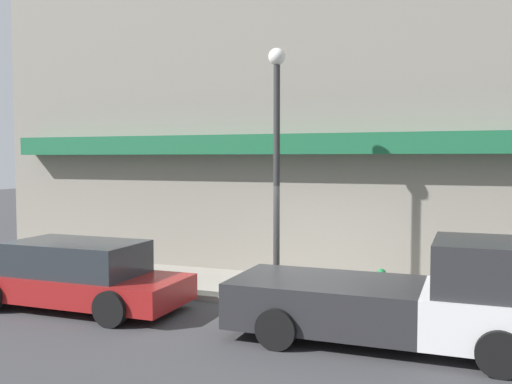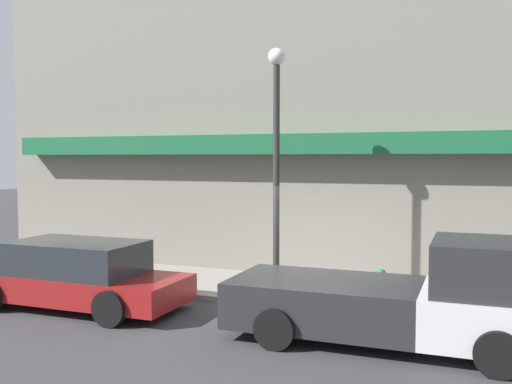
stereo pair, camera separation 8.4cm
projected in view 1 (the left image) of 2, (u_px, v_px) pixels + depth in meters
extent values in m
plane|color=#38383A|center=(296.00, 310.00, 11.59)|extent=(80.00, 80.00, 0.00)
cube|color=gray|center=(314.00, 292.00, 12.91)|extent=(36.00, 2.85, 0.12)
cube|color=gray|center=(343.00, 72.00, 15.33)|extent=(19.80, 3.00, 10.81)
cube|color=#195B38|center=(327.00, 144.00, 13.76)|extent=(18.22, 0.60, 0.50)
cube|color=silver|center=(494.00, 317.00, 8.94)|extent=(2.15, 1.96, 0.77)
cube|color=#262628|center=(495.00, 267.00, 8.90)|extent=(1.82, 1.80, 0.81)
cube|color=#262628|center=(327.00, 302.00, 9.89)|extent=(3.22, 1.96, 0.77)
cylinder|color=black|center=(494.00, 317.00, 9.85)|extent=(0.68, 0.22, 0.68)
cylinder|color=black|center=(500.00, 354.00, 8.03)|extent=(0.68, 0.22, 0.68)
cylinder|color=black|center=(309.00, 300.00, 11.03)|extent=(0.68, 0.22, 0.68)
cylinder|color=black|center=(276.00, 329.00, 9.20)|extent=(0.68, 0.22, 0.68)
cube|color=maroon|center=(77.00, 286.00, 11.75)|extent=(4.65, 1.77, 0.52)
cube|color=#23282D|center=(76.00, 258.00, 11.71)|extent=(2.70, 1.60, 0.66)
cylinder|color=black|center=(160.00, 288.00, 12.08)|extent=(0.68, 0.22, 0.68)
cylinder|color=black|center=(111.00, 309.00, 10.42)|extent=(0.68, 0.22, 0.68)
cylinder|color=black|center=(50.00, 278.00, 13.09)|extent=(0.68, 0.22, 0.68)
cylinder|color=#196633|center=(381.00, 289.00, 11.88)|extent=(0.20, 0.20, 0.51)
sphere|color=#196633|center=(381.00, 273.00, 11.86)|extent=(0.19, 0.19, 0.19)
cylinder|color=#2D2D2D|center=(277.00, 182.00, 12.11)|extent=(0.14, 0.14, 4.92)
sphere|color=silver|center=(277.00, 57.00, 11.95)|extent=(0.36, 0.36, 0.36)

